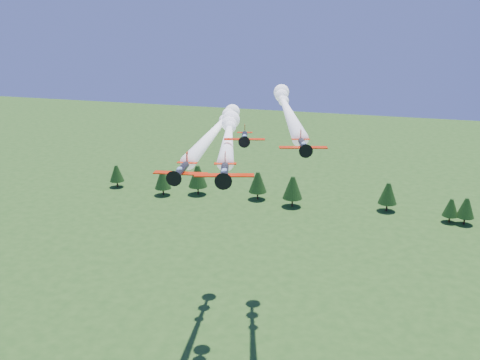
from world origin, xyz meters
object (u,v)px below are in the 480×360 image
(plane_lead, at_px, (229,134))
(plane_left, at_px, (217,128))
(plane_slot, at_px, (245,137))
(plane_right, at_px, (286,108))

(plane_lead, relative_size, plane_left, 0.73)
(plane_left, bearing_deg, plane_slot, -69.69)
(plane_slot, bearing_deg, plane_left, 103.62)
(plane_lead, bearing_deg, plane_left, 100.62)
(plane_left, xyz_separation_m, plane_slot, (12.53, -22.84, 3.96))
(plane_lead, height_order, plane_right, plane_right)
(plane_right, bearing_deg, plane_lead, -132.09)
(plane_lead, height_order, plane_left, plane_lead)
(plane_right, xyz_separation_m, plane_slot, (-1.82, -24.80, -0.75))
(plane_right, relative_size, plane_slot, 7.40)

